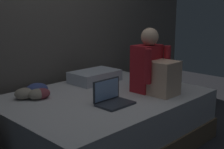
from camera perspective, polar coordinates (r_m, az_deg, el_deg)
name	(u,v)px	position (r m, az deg, el deg)	size (l,w,h in m)	color
wall_back	(33,11)	(3.47, -14.87, 11.64)	(5.60, 0.10, 2.70)	#605B56
bed	(103,120)	(3.09, -1.69, -8.67)	(2.00, 1.50, 0.54)	#7A6047
person_sitting	(154,68)	(3.05, 7.94, 1.16)	(0.39, 0.44, 0.65)	#B21E28
laptop	(112,98)	(2.70, -0.06, -4.53)	(0.32, 0.23, 0.22)	#333842
pillow	(95,76)	(3.50, -3.29, -0.35)	(0.56, 0.36, 0.13)	silver
clothes_pile	(35,92)	(2.98, -14.51, -3.25)	(0.35, 0.28, 0.13)	gray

